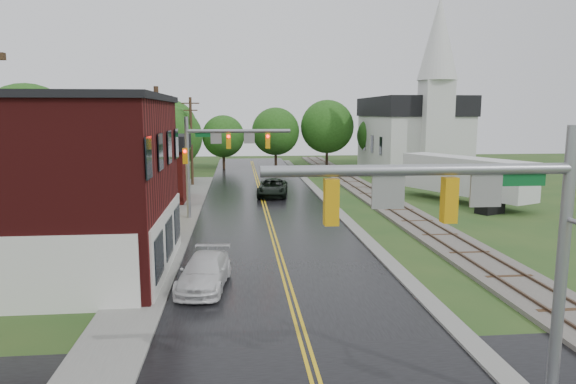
{
  "coord_description": "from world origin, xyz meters",
  "views": [
    {
      "loc": [
        -2.08,
        -9.14,
        7.48
      ],
      "look_at": [
        0.41,
        16.36,
        3.5
      ],
      "focal_mm": 32.0,
      "sensor_mm": 36.0,
      "label": 1
    }
  ],
  "objects": [
    {
      "name": "traffic_signal_far",
      "position": [
        -3.47,
        27.0,
        4.97
      ],
      "size": [
        7.34,
        0.43,
        7.2
      ],
      "color": "gray",
      "rests_on": "ground"
    },
    {
      "name": "yellow_house",
      "position": [
        -11.0,
        26.0,
        3.2
      ],
      "size": [
        8.0,
        7.0,
        6.4
      ],
      "primitive_type": "cube",
      "color": "tan",
      "rests_on": "ground"
    },
    {
      "name": "church",
      "position": [
        20.0,
        53.74,
        5.83
      ],
      "size": [
        10.4,
        18.4,
        20.0
      ],
      "color": "silver",
      "rests_on": "ground"
    },
    {
      "name": "sidewalk_left",
      "position": [
        -6.2,
        25.0,
        0.0
      ],
      "size": [
        2.4,
        50.0,
        0.12
      ],
      "primitive_type": "cube",
      "color": "gray",
      "rests_on": "ground"
    },
    {
      "name": "brick_building",
      "position": [
        -12.48,
        15.0,
        4.15
      ],
      "size": [
        14.3,
        10.3,
        8.3
      ],
      "color": "#4B1010",
      "rests_on": "ground"
    },
    {
      "name": "utility_pole_b",
      "position": [
        -6.8,
        22.0,
        4.72
      ],
      "size": [
        1.8,
        0.28,
        9.0
      ],
      "color": "#382616",
      "rests_on": "ground"
    },
    {
      "name": "railroad",
      "position": [
        10.0,
        35.0,
        0.11
      ],
      "size": [
        3.2,
        80.0,
        0.3
      ],
      "color": "#59544C",
      "rests_on": "ground"
    },
    {
      "name": "curb_right",
      "position": [
        5.4,
        35.0,
        0.0
      ],
      "size": [
        0.8,
        70.0,
        0.12
      ],
      "primitive_type": "cube",
      "color": "gray",
      "rests_on": "ground"
    },
    {
      "name": "tree_left_e",
      "position": [
        -8.85,
        45.9,
        4.81
      ],
      "size": [
        6.4,
        6.4,
        8.16
      ],
      "color": "black",
      "rests_on": "ground"
    },
    {
      "name": "suv_dark",
      "position": [
        0.97,
        36.35,
        0.77
      ],
      "size": [
        3.21,
        5.8,
        1.54
      ],
      "primitive_type": "imported",
      "rotation": [
        0.0,
        0.0,
        -0.12
      ],
      "color": "black",
      "rests_on": "ground"
    },
    {
      "name": "traffic_signal_near",
      "position": [
        3.47,
        2.0,
        4.97
      ],
      "size": [
        7.34,
        0.3,
        7.2
      ],
      "color": "gray",
      "rests_on": "ground"
    },
    {
      "name": "tree_left_c",
      "position": [
        -13.85,
        39.9,
        4.51
      ],
      "size": [
        6.0,
        6.0,
        7.65
      ],
      "color": "black",
      "rests_on": "ground"
    },
    {
      "name": "tree_left_b",
      "position": [
        -17.85,
        31.9,
        5.72
      ],
      "size": [
        7.6,
        7.6,
        9.69
      ],
      "color": "black",
      "rests_on": "ground"
    },
    {
      "name": "semi_trailer",
      "position": [
        16.63,
        31.36,
        2.27
      ],
      "size": [
        7.39,
        12.04,
        3.81
      ],
      "color": "black",
      "rests_on": "ground"
    },
    {
      "name": "darkred_building",
      "position": [
        -10.0,
        35.0,
        2.2
      ],
      "size": [
        7.0,
        6.0,
        4.4
      ],
      "primitive_type": "cube",
      "color": "#3F0F0C",
      "rests_on": "ground"
    },
    {
      "name": "utility_pole_c",
      "position": [
        -6.8,
        44.0,
        4.72
      ],
      "size": [
        1.8,
        0.28,
        9.0
      ],
      "color": "#382616",
      "rests_on": "ground"
    },
    {
      "name": "main_road",
      "position": [
        0.0,
        30.0,
        0.0
      ],
      "size": [
        10.0,
        90.0,
        0.02
      ],
      "primitive_type": "cube",
      "color": "black",
      "rests_on": "ground"
    },
    {
      "name": "pickup_white",
      "position": [
        -3.59,
        12.38,
        0.69
      ],
      "size": [
        2.47,
        4.92,
        1.37
      ],
      "primitive_type": "imported",
      "rotation": [
        0.0,
        0.0,
        -0.12
      ],
      "color": "silver",
      "rests_on": "ground"
    }
  ]
}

